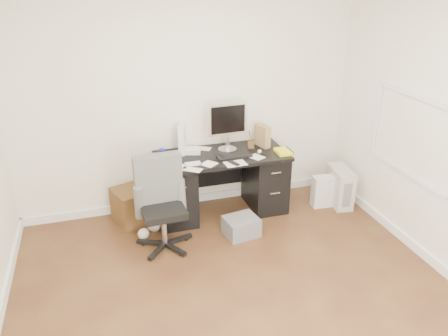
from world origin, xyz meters
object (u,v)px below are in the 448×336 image
Objects in this scene: keyboard at (234,156)px; office_chair at (163,205)px; pc_tower at (340,186)px; desk at (222,182)px; wicker_basket at (133,205)px; lcd_monitor at (227,127)px.

office_chair is at bearing -157.50° from keyboard.
office_chair is 2.28m from pc_tower.
desk is 0.40m from keyboard.
keyboard is (0.11, -0.12, 0.36)m from desk.
keyboard reaches higher than desk.
pc_tower is at bearing -6.79° from keyboard.
wicker_basket is at bearing 108.55° from office_chair.
office_chair is 2.43× the size of wicker_basket.
desk is 3.78× the size of keyboard.
keyboard is 0.40× the size of office_chair.
lcd_monitor is (0.10, 0.10, 0.64)m from desk.
office_chair is at bearing -68.36° from wicker_basket.
wicker_basket is (-1.04, 0.10, -0.20)m from desk.
keyboard is 0.84× the size of pc_tower.
office_chair is at bearing -163.59° from pc_tower.
lcd_monitor is 0.36m from keyboard.
desk is 0.96m from office_chair.
pc_tower is at bearing -7.37° from wicker_basket.
office_chair is (-0.79, -0.54, 0.09)m from desk.
office_chair reaches higher than pc_tower.
office_chair reaches higher than keyboard.
desk is 3.70× the size of wicker_basket.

